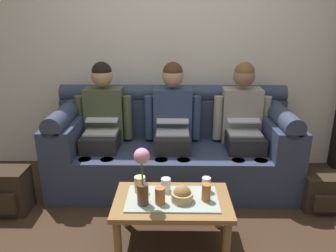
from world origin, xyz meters
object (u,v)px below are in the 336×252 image
object	(u,v)px
coffee_table	(173,205)
flower_vase	(143,173)
backpack_left	(9,191)
cup_far_right	(160,196)
person_middle	(173,121)
snack_bowl	(182,195)
cup_near_right	(140,184)
person_left	(103,121)
cup_far_center	(166,185)
couch	(173,148)
person_right	(243,121)
backpack_right	(322,192)
cup_far_left	(207,184)
cup_near_left	(207,192)

from	to	relation	value
coffee_table	flower_vase	world-z (taller)	flower_vase
backpack_left	cup_far_right	bearing A→B (deg)	-19.67
person_middle	snack_bowl	size ratio (longest dim) A/B	7.79
cup_far_right	backpack_left	xyz separation A→B (m)	(-1.33, 0.48, -0.25)
flower_vase	cup_near_right	distance (m)	0.25
person_left	coffee_table	xyz separation A→B (m)	(0.69, -0.97, -0.34)
person_left	cup_far_center	xyz separation A→B (m)	(0.64, -0.87, -0.22)
couch	cup_far_center	bearing A→B (deg)	-93.17
person_right	backpack_right	distance (m)	0.94
person_middle	backpack_right	size ratio (longest dim) A/B	3.61
cup_near_right	backpack_left	distance (m)	1.24
coffee_table	backpack_left	world-z (taller)	backpack_left
person_middle	flower_vase	bearing A→B (deg)	-100.97
cup_near_right	cup_far_center	distance (m)	0.19
cup_far_right	backpack_left	size ratio (longest dim) A/B	0.31
coffee_table	backpack_right	bearing A→B (deg)	20.33
flower_vase	snack_bowl	bearing A→B (deg)	10.16
person_left	cup_far_left	distance (m)	1.30
backpack_right	snack_bowl	bearing A→B (deg)	-157.30
snack_bowl	cup_far_left	bearing A→B (deg)	36.96
person_left	backpack_left	bearing A→B (deg)	-142.25
flower_vase	cup_far_center	size ratio (longest dim) A/B	4.14
cup_near_left	cup_far_left	bearing A→B (deg)	84.30
person_right	flower_vase	xyz separation A→B (m)	(-0.89, -1.06, -0.03)
person_right	cup_far_left	bearing A→B (deg)	-116.49
coffee_table	cup_near_left	xyz separation A→B (m)	(0.24, -0.02, 0.12)
cup_far_left	cup_far_right	distance (m)	0.38
couch	person_left	xyz separation A→B (m)	(-0.69, -0.00, 0.29)
flower_vase	backpack_right	xyz separation A→B (m)	(1.52, 0.57, -0.46)
person_middle	person_right	size ratio (longest dim) A/B	1.00
couch	backpack_left	distance (m)	1.54
backpack_right	person_right	bearing A→B (deg)	142.52
couch	cup_near_left	distance (m)	1.03
backpack_left	cup_far_left	bearing A→B (deg)	-10.22
couch	cup_far_left	size ratio (longest dim) A/B	20.91
cup_near_left	backpack_right	xyz separation A→B (m)	(1.08, 0.51, -0.29)
coffee_table	cup_far_center	size ratio (longest dim) A/B	8.34
cup_near_left	backpack_left	xyz separation A→B (m)	(-1.66, 0.43, -0.25)
cup_near_right	backpack_right	size ratio (longest dim) A/B	0.37
cup_far_center	couch	bearing A→B (deg)	86.83
flower_vase	backpack_left	distance (m)	1.38
coffee_table	cup_far_right	distance (m)	0.16
couch	person_right	bearing A→B (deg)	-0.35
flower_vase	cup_far_center	bearing A→B (deg)	50.07
couch	cup_far_center	size ratio (longest dim) A/B	22.75
cup_near_left	cup_near_right	world-z (taller)	cup_near_left
person_right	cup_far_right	size ratio (longest dim) A/B	9.99
coffee_table	cup_near_right	size ratio (longest dim) A/B	6.85
flower_vase	backpack_right	distance (m)	1.69
coffee_table	flower_vase	xyz separation A→B (m)	(-0.20, -0.08, 0.30)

